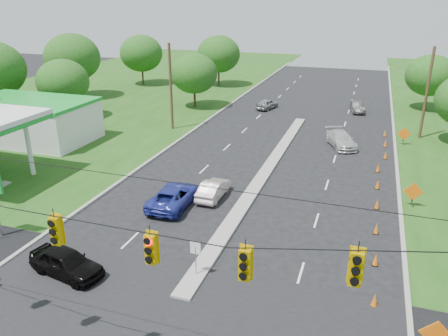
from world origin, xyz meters
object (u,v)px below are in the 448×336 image
(black_sedan, at_px, (66,262))
(gas_station, at_px, (19,119))
(white_sedan, at_px, (213,189))
(blue_pickup, at_px, (174,196))

(black_sedan, bearing_deg, gas_station, 57.63)
(white_sedan, distance_m, blue_pickup, 2.95)
(white_sedan, bearing_deg, gas_station, -12.85)
(black_sedan, xyz_separation_m, white_sedan, (3.91, 11.10, -0.07))
(white_sedan, height_order, blue_pickup, blue_pickup)
(black_sedan, relative_size, white_sedan, 1.08)
(black_sedan, height_order, white_sedan, black_sedan)
(blue_pickup, bearing_deg, white_sedan, -136.91)
(gas_station, height_order, blue_pickup, gas_station)
(gas_station, distance_m, black_sedan, 23.77)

